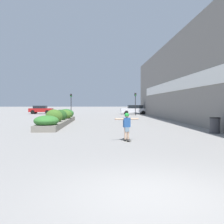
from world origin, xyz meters
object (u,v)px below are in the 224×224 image
Objects in this scene: traffic_light_right at (135,100)px; skateboard at (127,140)px; trash_bin at (215,125)px; car_center_left at (41,109)px; skateboarder at (127,123)px; car_leftmost at (134,109)px; traffic_light_left at (71,101)px.

skateboard is at bearing -99.01° from traffic_light_right.
trash_bin is 0.28× the size of traffic_light_right.
skateboarder is at bearing 19.81° from car_center_left.
skateboard is 0.18× the size of car_center_left.
skateboarder is at bearing 171.41° from car_leftmost.
traffic_light_right is at bearing 67.73° from skateboard.
car_center_left is at bearing 96.54° from skateboarder.
trash_bin is 35.57m from car_center_left.
trash_bin is 28.64m from car_leftmost.
car_leftmost is (-1.13, 28.62, 0.34)m from trash_bin.
traffic_light_right is at bearing -0.79° from traffic_light_left.
traffic_light_left is at bearing 115.99° from trash_bin.
trash_bin is 24.20m from traffic_light_right.
traffic_light_left reaches higher than trash_bin.
car_leftmost is 17.01m from car_center_left.
skateboard is 35.77m from car_center_left.
trash_bin is 0.21× the size of car_leftmost.
car_center_left is (-18.03, 30.66, 0.30)m from trash_bin.
trash_bin is at bearing 30.45° from car_center_left.
traffic_light_right is at bearing 68.12° from car_center_left.
car_leftmost is 11.64m from traffic_light_left.
trash_bin is (5.91, 2.98, -0.39)m from skateboarder.
car_leftmost is at bearing 83.10° from car_center_left.
car_center_left is 9.09m from traffic_light_left.
skateboard is 0.75× the size of trash_bin.
car_center_left is 1.21× the size of traffic_light_left.
car_center_left is at bearing 158.12° from traffic_light_right.
traffic_light_left is at bearing 112.44° from car_leftmost.
skateboard is 27.49m from traffic_light_right.
car_center_left is (-12.12, 33.64, -0.08)m from skateboarder.
skateboard is 0.57× the size of skateboarder.
traffic_light_right is (-1.62, 24.07, 1.92)m from trash_bin.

